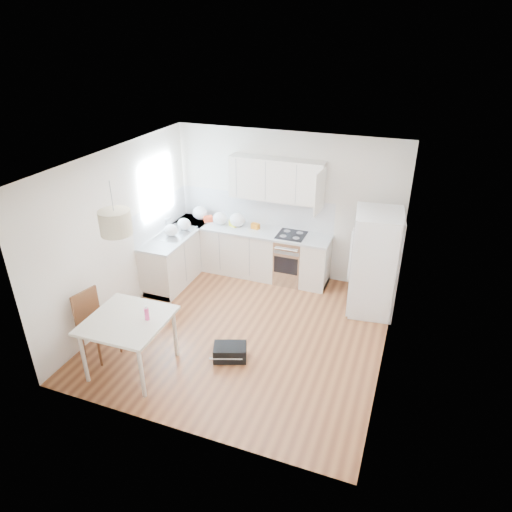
% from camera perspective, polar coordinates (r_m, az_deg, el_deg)
% --- Properties ---
extents(floor, '(4.20, 4.20, 0.00)m').
position_cam_1_polar(floor, '(7.26, -1.44, -9.32)').
color(floor, brown).
rests_on(floor, ground).
extents(ceiling, '(4.20, 4.20, 0.00)m').
position_cam_1_polar(ceiling, '(6.08, -1.74, 11.72)').
color(ceiling, white).
rests_on(ceiling, wall_back).
extents(wall_back, '(4.20, 0.00, 4.20)m').
position_cam_1_polar(wall_back, '(8.38, 3.83, 6.28)').
color(wall_back, white).
rests_on(wall_back, floor).
extents(wall_left, '(0.00, 4.20, 4.20)m').
position_cam_1_polar(wall_left, '(7.53, -16.58, 2.75)').
color(wall_left, white).
rests_on(wall_left, floor).
extents(wall_right, '(0.00, 4.20, 4.20)m').
position_cam_1_polar(wall_right, '(6.17, 16.85, -2.82)').
color(wall_right, white).
rests_on(wall_right, floor).
extents(window_glassblock, '(0.02, 1.00, 1.00)m').
position_cam_1_polar(window_glassblock, '(8.26, -12.23, 8.37)').
color(window_glassblock, '#BFE0F9').
rests_on(window_glassblock, wall_left).
extents(cabinets_back, '(3.00, 0.60, 0.88)m').
position_cam_1_polar(cabinets_back, '(8.66, -0.73, 0.48)').
color(cabinets_back, silver).
rests_on(cabinets_back, floor).
extents(cabinets_left, '(0.60, 1.80, 0.88)m').
position_cam_1_polar(cabinets_left, '(8.65, -9.61, 0.06)').
color(cabinets_left, silver).
rests_on(cabinets_left, floor).
extents(counter_back, '(3.02, 0.64, 0.04)m').
position_cam_1_polar(counter_back, '(8.46, -0.75, 3.27)').
color(counter_back, silver).
rests_on(counter_back, cabinets_back).
extents(counter_left, '(0.64, 1.82, 0.04)m').
position_cam_1_polar(counter_left, '(8.46, -9.85, 2.84)').
color(counter_left, silver).
rests_on(counter_left, cabinets_left).
extents(backsplash_back, '(3.00, 0.01, 0.58)m').
position_cam_1_polar(backsplash_back, '(8.60, -0.05, 5.90)').
color(backsplash_back, white).
rests_on(backsplash_back, wall_back).
extents(backsplash_left, '(0.01, 1.80, 0.58)m').
position_cam_1_polar(backsplash_left, '(8.49, -11.74, 5.02)').
color(backsplash_left, white).
rests_on(backsplash_left, wall_left).
extents(upper_cabinets, '(1.70, 0.32, 0.75)m').
position_cam_1_polar(upper_cabinets, '(8.11, 2.58, 9.52)').
color(upper_cabinets, silver).
rests_on(upper_cabinets, wall_back).
extents(range_oven, '(0.50, 0.61, 0.88)m').
position_cam_1_polar(range_oven, '(8.43, 4.34, -0.37)').
color(range_oven, '#B5B7B9').
rests_on(range_oven, floor).
extents(sink, '(0.50, 0.80, 0.16)m').
position_cam_1_polar(sink, '(8.41, -10.02, 2.81)').
color(sink, '#B5B7B9').
rests_on(sink, counter_left).
extents(refrigerator, '(0.93, 0.96, 1.72)m').
position_cam_1_polar(refrigerator, '(7.61, 14.69, -0.82)').
color(refrigerator, white).
rests_on(refrigerator, floor).
extents(dining_table, '(1.06, 1.06, 0.82)m').
position_cam_1_polar(dining_table, '(6.37, -15.71, -8.27)').
color(dining_table, beige).
rests_on(dining_table, floor).
extents(dining_chair, '(0.50, 0.50, 1.00)m').
position_cam_1_polar(dining_chair, '(6.88, -19.09, -8.25)').
color(dining_chair, '#543419').
rests_on(dining_chair, floor).
extents(drink_bottle, '(0.07, 0.07, 0.21)m').
position_cam_1_polar(drink_bottle, '(6.18, -13.51, -6.92)').
color(drink_bottle, '#F0428C').
rests_on(drink_bottle, dining_table).
extents(gym_bag, '(0.54, 0.45, 0.22)m').
position_cam_1_polar(gym_bag, '(6.68, -3.26, -11.90)').
color(gym_bag, black).
rests_on(gym_bag, floor).
extents(pendant_lamp, '(0.45, 0.45, 0.30)m').
position_cam_1_polar(pendant_lamp, '(5.72, -17.17, 4.02)').
color(pendant_lamp, beige).
rests_on(pendant_lamp, ceiling).
extents(grocery_bag_a, '(0.30, 0.25, 0.27)m').
position_cam_1_polar(grocery_bag_a, '(8.90, -7.00, 5.35)').
color(grocery_bag_a, white).
rests_on(grocery_bag_a, counter_back).
extents(grocery_bag_b, '(0.27, 0.23, 0.24)m').
position_cam_1_polar(grocery_bag_b, '(8.63, -4.54, 4.68)').
color(grocery_bag_b, white).
rests_on(grocery_bag_b, counter_back).
extents(grocery_bag_c, '(0.29, 0.25, 0.26)m').
position_cam_1_polar(grocery_bag_c, '(8.52, -2.36, 4.52)').
color(grocery_bag_c, white).
rests_on(grocery_bag_c, counter_back).
extents(grocery_bag_d, '(0.25, 0.21, 0.22)m').
position_cam_1_polar(grocery_bag_d, '(8.48, -8.99, 3.96)').
color(grocery_bag_d, white).
rests_on(grocery_bag_d, counter_back).
extents(grocery_bag_e, '(0.25, 0.21, 0.22)m').
position_cam_1_polar(grocery_bag_e, '(8.27, -10.57, 3.20)').
color(grocery_bag_e, white).
rests_on(grocery_bag_e, counter_left).
extents(snack_orange, '(0.17, 0.12, 0.10)m').
position_cam_1_polar(snack_orange, '(8.45, -0.07, 3.76)').
color(snack_orange, orange).
rests_on(snack_orange, counter_back).
extents(snack_yellow, '(0.19, 0.16, 0.11)m').
position_cam_1_polar(snack_yellow, '(8.57, -2.82, 4.11)').
color(snack_yellow, '#F9F627').
rests_on(snack_yellow, counter_back).
extents(snack_red, '(0.19, 0.18, 0.11)m').
position_cam_1_polar(snack_red, '(8.81, -6.00, 4.63)').
color(snack_red, red).
rests_on(snack_red, counter_back).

